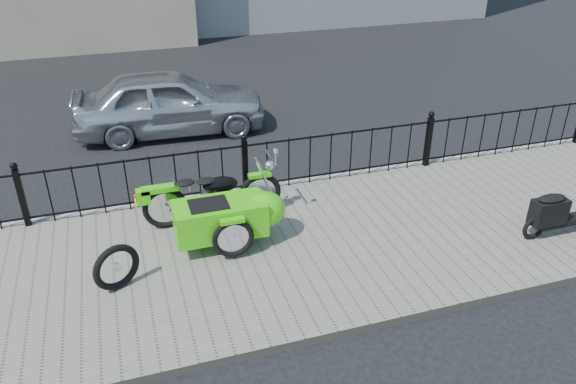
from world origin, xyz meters
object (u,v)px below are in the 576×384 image
object	(u,v)px
spare_tire	(116,267)
scooter	(561,212)
sedan_car	(170,102)
motorcycle_sidecar	(230,211)

from	to	relation	value
spare_tire	scooter	bearing A→B (deg)	-6.08
scooter	sedan_car	xyz separation A→B (m)	(-4.99, 6.14, 0.18)
motorcycle_sidecar	sedan_car	world-z (taller)	sedan_car
spare_tire	sedan_car	world-z (taller)	sedan_car
motorcycle_sidecar	scooter	xyz separation A→B (m)	(4.73, -1.39, -0.09)
motorcycle_sidecar	sedan_car	xyz separation A→B (m)	(-0.26, 4.75, 0.10)
motorcycle_sidecar	spare_tire	xyz separation A→B (m)	(-1.66, -0.70, -0.15)
scooter	motorcycle_sidecar	bearing A→B (deg)	163.69
motorcycle_sidecar	spare_tire	world-z (taller)	motorcycle_sidecar
scooter	sedan_car	distance (m)	7.91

